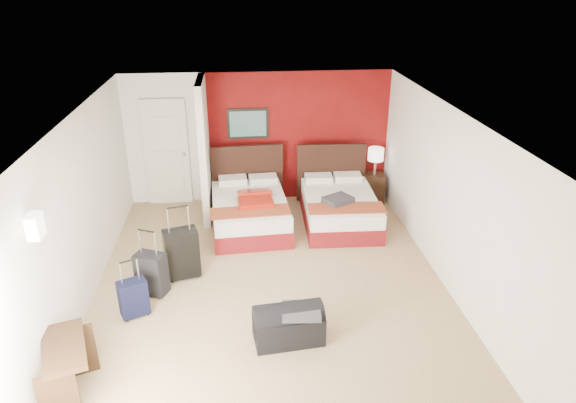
{
  "coord_description": "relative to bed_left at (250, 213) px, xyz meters",
  "views": [
    {
      "loc": [
        -0.38,
        -6.09,
        4.14
      ],
      "look_at": [
        0.32,
        0.8,
        1.0
      ],
      "focal_mm": 31.6,
      "sensor_mm": 36.0,
      "label": 1
    }
  ],
  "objects": [
    {
      "name": "ground",
      "position": [
        0.24,
        -1.97,
        -0.28
      ],
      "size": [
        6.5,
        6.5,
        0.0
      ],
      "primitive_type": "plane",
      "color": "tan",
      "rests_on": "ground"
    },
    {
      "name": "room_walls",
      "position": [
        -1.16,
        -0.55,
        0.98
      ],
      "size": [
        5.02,
        6.52,
        2.5
      ],
      "color": "white",
      "rests_on": "ground"
    },
    {
      "name": "red_accent_panel",
      "position": [
        0.99,
        1.26,
        0.97
      ],
      "size": [
        3.5,
        0.04,
        2.5
      ],
      "primitive_type": "cube",
      "color": "maroon",
      "rests_on": "ground"
    },
    {
      "name": "partition_wall",
      "position": [
        -0.76,
        0.64,
        0.97
      ],
      "size": [
        0.12,
        1.2,
        2.5
      ],
      "primitive_type": "cube",
      "color": "silver",
      "rests_on": "ground"
    },
    {
      "name": "entry_door",
      "position": [
        -1.51,
        1.23,
        0.75
      ],
      "size": [
        0.82,
        0.06,
        2.05
      ],
      "primitive_type": "cube",
      "color": "silver",
      "rests_on": "ground"
    },
    {
      "name": "bed_left",
      "position": [
        0.0,
        0.0,
        0.0
      ],
      "size": [
        1.39,
        1.91,
        0.55
      ],
      "primitive_type": "cube",
      "rotation": [
        0.0,
        0.0,
        0.06
      ],
      "color": "white",
      "rests_on": "ground"
    },
    {
      "name": "bed_right",
      "position": [
        1.61,
        -0.01,
        -0.01
      ],
      "size": [
        1.32,
        1.84,
        0.54
      ],
      "primitive_type": "cube",
      "rotation": [
        0.0,
        0.0,
        -0.04
      ],
      "color": "silver",
      "rests_on": "ground"
    },
    {
      "name": "red_suitcase_open",
      "position": [
        0.1,
        -0.1,
        0.33
      ],
      "size": [
        0.66,
        0.85,
        0.1
      ],
      "primitive_type": "cube",
      "rotation": [
        0.0,
        0.0,
        0.1
      ],
      "color": "#9E1C0D",
      "rests_on": "bed_left"
    },
    {
      "name": "jacket_bundle",
      "position": [
        1.51,
        -0.31,
        0.32
      ],
      "size": [
        0.57,
        0.54,
        0.11
      ],
      "primitive_type": "cube",
      "rotation": [
        0.0,
        0.0,
        0.52
      ],
      "color": "#39393E",
      "rests_on": "bed_right"
    },
    {
      "name": "nightstand",
      "position": [
        2.45,
        0.89,
        0.0
      ],
      "size": [
        0.42,
        0.42,
        0.55
      ],
      "primitive_type": "cube",
      "rotation": [
        0.0,
        0.0,
        -0.07
      ],
      "color": "black",
      "rests_on": "ground"
    },
    {
      "name": "table_lamp",
      "position": [
        2.45,
        0.89,
        0.55
      ],
      "size": [
        0.37,
        0.37,
        0.53
      ],
      "primitive_type": "cylinder",
      "rotation": [
        0.0,
        0.0,
        0.28
      ],
      "color": "silver",
      "rests_on": "nightstand"
    },
    {
      "name": "suitcase_black",
      "position": [
        -1.04,
        -1.51,
        0.09
      ],
      "size": [
        0.55,
        0.42,
        0.73
      ],
      "primitive_type": "cube",
      "rotation": [
        0.0,
        0.0,
        0.26
      ],
      "color": "black",
      "rests_on": "ground"
    },
    {
      "name": "suitcase_charcoal",
      "position": [
        -1.42,
        -1.91,
        0.02
      ],
      "size": [
        0.47,
        0.4,
        0.6
      ],
      "primitive_type": "cube",
      "rotation": [
        0.0,
        0.0,
        -0.43
      ],
      "color": "black",
      "rests_on": "ground"
    },
    {
      "name": "suitcase_navy",
      "position": [
        -1.59,
        -2.4,
        -0.03
      ],
      "size": [
        0.41,
        0.35,
        0.49
      ],
      "primitive_type": "cube",
      "rotation": [
        0.0,
        0.0,
        0.45
      ],
      "color": "black",
      "rests_on": "ground"
    },
    {
      "name": "duffel_bag",
      "position": [
        0.37,
        -3.09,
        -0.06
      ],
      "size": [
        0.88,
        0.53,
        0.42
      ],
      "primitive_type": "cube",
      "rotation": [
        0.0,
        0.0,
        0.1
      ],
      "color": "black",
      "rests_on": "ground"
    },
    {
      "name": "jacket_draped",
      "position": [
        0.52,
        -3.14,
        0.18
      ],
      "size": [
        0.49,
        0.42,
        0.06
      ],
      "primitive_type": "cube",
      "rotation": [
        0.0,
        0.0,
        -0.08
      ],
      "color": "#38383D",
      "rests_on": "duffel_bag"
    },
    {
      "name": "desk",
      "position": [
        -2.0,
        -3.77,
        0.07
      ],
      "size": [
        0.65,
        0.91,
        0.68
      ],
      "primitive_type": "cube",
      "rotation": [
        0.0,
        0.0,
        0.32
      ],
      "color": "black",
      "rests_on": "ground"
    }
  ]
}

